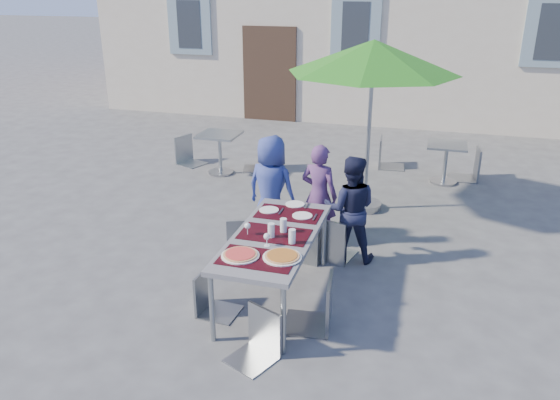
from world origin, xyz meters
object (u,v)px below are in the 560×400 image
(pizza_near_left, at_px, (240,255))
(child_1, at_px, (319,195))
(chair_0, at_px, (243,213))
(chair_1, at_px, (306,221))
(child_2, at_px, (350,209))
(patio_umbrella, at_px, (373,58))
(cafe_table_1, at_px, (446,158))
(pizza_near_right, at_px, (282,256))
(bg_chair_l_1, at_px, (388,135))
(bg_chair_r_1, at_px, (473,144))
(chair_5, at_px, (257,308))
(child_0, at_px, (271,188))
(chair_2, at_px, (332,212))
(bg_chair_l_0, at_px, (186,133))
(chair_3, at_px, (210,269))
(cafe_table_0, at_px, (220,147))
(bg_chair_r_0, at_px, (262,136))
(dining_table, at_px, (275,239))
(chair_4, at_px, (319,273))

(pizza_near_left, relative_size, child_1, 0.27)
(chair_0, bearing_deg, chair_1, 5.06)
(pizza_near_left, distance_m, child_2, 1.84)
(patio_umbrella, xyz_separation_m, cafe_table_1, (1.11, 1.50, -1.75))
(pizza_near_right, bearing_deg, bg_chair_l_1, 85.32)
(bg_chair_r_1, bearing_deg, chair_5, -109.55)
(chair_5, bearing_deg, child_0, 104.23)
(child_1, relative_size, chair_1, 1.47)
(chair_2, bearing_deg, pizza_near_left, -109.27)
(chair_0, relative_size, bg_chair_l_0, 0.99)
(child_0, bearing_deg, patio_umbrella, -115.78)
(chair_2, height_order, cafe_table_1, chair_2)
(chair_2, height_order, chair_3, chair_2)
(child_0, height_order, chair_3, child_0)
(child_0, distance_m, cafe_table_0, 2.77)
(chair_2, distance_m, bg_chair_r_0, 3.56)
(cafe_table_0, distance_m, bg_chair_r_1, 4.29)
(child_1, bearing_deg, bg_chair_l_1, -85.96)
(child_0, distance_m, chair_5, 2.47)
(child_0, height_order, cafe_table_0, child_0)
(child_2, xyz_separation_m, chair_3, (-1.13, -1.54, -0.16))
(child_0, relative_size, chair_3, 1.64)
(cafe_table_1, bearing_deg, dining_table, -111.51)
(cafe_table_0, bearing_deg, child_2, -43.42)
(dining_table, xyz_separation_m, bg_chair_r_1, (2.09, 4.56, -0.07))
(pizza_near_left, distance_m, chair_2, 1.69)
(chair_5, relative_size, patio_umbrella, 0.35)
(child_2, height_order, chair_4, child_2)
(bg_chair_r_0, distance_m, bg_chair_l_1, 2.25)
(cafe_table_1, bearing_deg, bg_chair_r_1, 36.34)
(chair_1, height_order, patio_umbrella, patio_umbrella)
(bg_chair_l_0, bearing_deg, child_1, -40.56)
(dining_table, bearing_deg, chair_2, 69.40)
(chair_5, distance_m, cafe_table_0, 5.13)
(chair_4, bearing_deg, chair_3, -177.41)
(patio_umbrella, bearing_deg, bg_chair_r_1, 49.67)
(chair_4, relative_size, cafe_table_0, 1.38)
(child_1, distance_m, bg_chair_l_1, 3.45)
(chair_0, bearing_deg, chair_5, -66.75)
(patio_umbrella, bearing_deg, bg_chair_l_1, 87.50)
(chair_2, bearing_deg, cafe_table_1, 68.20)
(chair_1, relative_size, patio_umbrella, 0.37)
(chair_2, distance_m, bg_chair_l_1, 3.81)
(pizza_near_right, distance_m, chair_2, 1.53)
(chair_3, height_order, cafe_table_0, chair_3)
(chair_4, relative_size, chair_5, 1.16)
(child_0, bearing_deg, cafe_table_0, -41.97)
(child_2, distance_m, chair_5, 2.14)
(patio_umbrella, distance_m, cafe_table_0, 3.28)
(pizza_near_left, bearing_deg, chair_4, 14.87)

